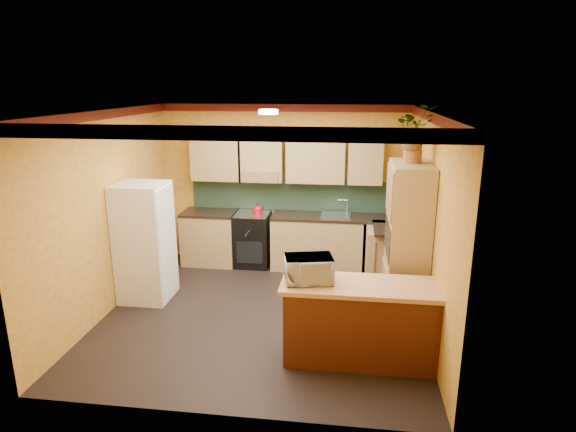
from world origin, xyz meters
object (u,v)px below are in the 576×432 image
(base_cabinets_back, at_px, (289,242))
(microwave, at_px, (309,269))
(fridge, at_px, (144,242))
(stove, at_px, (253,239))
(breakfast_bar, at_px, (367,325))
(pantry, at_px, (407,246))

(base_cabinets_back, height_order, microwave, microwave)
(base_cabinets_back, xyz_separation_m, fridge, (-1.88, -1.51, 0.41))
(stove, height_order, breakfast_bar, stove)
(base_cabinets_back, distance_m, microwave, 2.91)
(stove, bearing_deg, breakfast_bar, -56.38)
(fridge, bearing_deg, breakfast_bar, -22.27)
(breakfast_bar, height_order, microwave, microwave)
(breakfast_bar, bearing_deg, microwave, 180.00)
(base_cabinets_back, relative_size, microwave, 7.08)
(breakfast_bar, relative_size, microwave, 3.49)
(breakfast_bar, bearing_deg, stove, 123.62)
(base_cabinets_back, distance_m, pantry, 2.56)
(base_cabinets_back, distance_m, breakfast_bar, 3.04)
(base_cabinets_back, bearing_deg, stove, -180.00)
(base_cabinets_back, bearing_deg, microwave, -78.43)
(pantry, height_order, breakfast_bar, pantry)
(stove, relative_size, breakfast_bar, 0.51)
(base_cabinets_back, height_order, pantry, pantry)
(fridge, xyz_separation_m, pantry, (3.60, -0.28, 0.20))
(stove, xyz_separation_m, breakfast_bar, (1.85, -2.78, -0.02))
(fridge, height_order, microwave, fridge)
(fridge, distance_m, breakfast_bar, 3.38)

